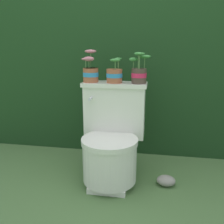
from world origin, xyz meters
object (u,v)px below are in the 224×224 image
Objects in this scene: toilet at (111,140)px; garden_stone at (166,181)px; potted_plant_midleft at (115,74)px; potted_plant_left at (90,72)px; potted_plant_middle at (139,72)px.

garden_stone is (0.40, -0.03, -0.27)m from toilet.
potted_plant_midleft reaches higher than toilet.
garden_stone is (0.58, -0.15, -0.76)m from potted_plant_left.
potted_plant_middle is 0.80m from garden_stone.
potted_plant_left is 0.97m from garden_stone.
potted_plant_middle reaches higher than toilet.
potted_plant_left is at bearing 146.00° from toilet.
potted_plant_left is 0.36m from potted_plant_middle.
potted_plant_left is at bearing 179.64° from potted_plant_middle.
potted_plant_middle reaches higher than garden_stone.
toilet reaches higher than garden_stone.
garden_stone is at bearing -14.05° from potted_plant_left.
potted_plant_midleft is 1.35× the size of garden_stone.
garden_stone is (0.40, -0.14, -0.74)m from potted_plant_midleft.
potted_plant_left is at bearing 177.56° from potted_plant_midleft.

